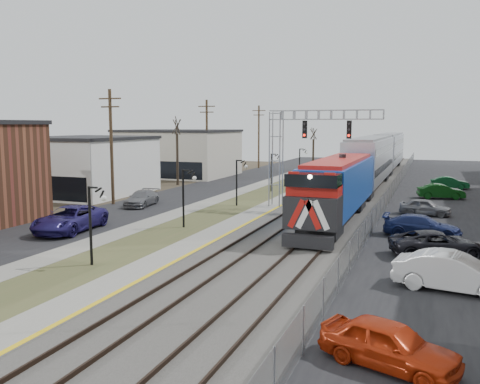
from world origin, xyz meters
The scene contains 25 objects.
ground centered at (0.00, 0.00, 0.00)m, with size 160.00×160.00×0.00m, color #473D2D.
street_west centered at (-11.50, 35.00, 0.02)m, with size 7.00×120.00×0.04m, color black.
sidewalk centered at (-7.00, 35.00, 0.04)m, with size 2.00×120.00×0.08m, color gray.
grass_median centered at (-4.00, 35.00, 0.03)m, with size 4.00×120.00×0.06m, color #444C28.
platform centered at (-1.00, 35.00, 0.12)m, with size 2.00×120.00×0.24m, color gray.
ballast_bed centered at (4.00, 35.00, 0.10)m, with size 8.00×120.00×0.20m, color #595651.
platform_edge centered at (-0.12, 35.00, 0.24)m, with size 0.24×120.00×0.01m, color gold.
track_near centered at (2.00, 35.00, 0.28)m, with size 1.58×120.00×0.15m.
track_far centered at (5.50, 35.00, 0.28)m, with size 1.58×120.00×0.15m.
train centered at (5.50, 47.01, 2.88)m, with size 3.00×63.05×5.33m.
signal_gantry centered at (1.22, 27.99, 5.59)m, with size 9.00×1.07×8.15m.
lampposts centered at (-4.00, 18.29, 2.00)m, with size 0.14×62.14×4.00m.
utility_poles centered at (-14.50, 25.00, 5.00)m, with size 0.28×80.28×10.00m.
fence centered at (8.20, 35.00, 0.80)m, with size 0.04×120.00×1.60m, color gray.
buildings_west centered at (-21.00, 24.21, 3.01)m, with size 14.00×67.00×7.00m.
bare_trees centered at (-12.66, 38.91, 2.70)m, with size 12.30×42.30×5.95m.
car_lot_a centered at (10.69, 2.14, 0.69)m, with size 1.62×4.03×1.37m, color #B62C0E.
car_lot_b centered at (12.69, 10.12, 0.81)m, with size 1.71×4.89×1.61m, color silver.
car_lot_c centered at (12.08, 15.91, 0.68)m, with size 2.26×4.90×1.36m, color black.
car_lot_d centered at (11.21, 20.64, 0.68)m, with size 1.90×4.68×1.36m, color navy.
car_lot_e centered at (11.28, 28.83, 0.64)m, with size 1.52×3.78×1.29m, color slate.
car_lot_f centered at (12.52, 38.73, 0.70)m, with size 1.47×4.23×1.39m, color #0C3D10.
car_street_a centered at (-10.42, 14.29, 0.82)m, with size 2.73×5.91×1.64m, color navy.
car_street_b centered at (-11.60, 25.01, 0.66)m, with size 1.84×4.53×1.32m, color slate.
car_lot_g centered at (13.52, 47.13, 0.65)m, with size 1.39×3.98×1.31m, color #0E4621.
Camera 1 is at (11.59, -12.34, 6.98)m, focal length 38.00 mm.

